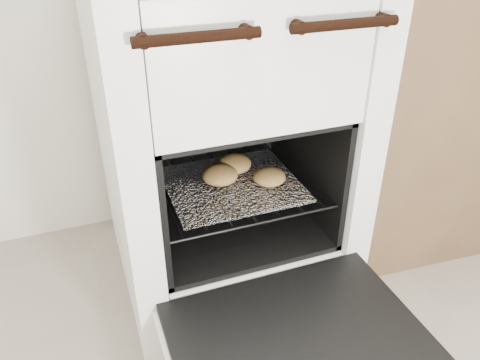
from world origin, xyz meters
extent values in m
cube|color=white|center=(0.09, 1.15, 0.51)|extent=(0.66, 0.70, 1.01)
cylinder|color=black|center=(-0.07, 0.78, 0.88)|extent=(0.24, 0.02, 0.02)
cylinder|color=black|center=(0.24, 0.78, 0.88)|extent=(0.24, 0.02, 0.02)
cube|color=black|center=(0.09, 0.58, 0.23)|extent=(0.57, 0.44, 0.03)
cube|color=white|center=(0.09, 0.58, 0.21)|extent=(0.59, 0.46, 0.02)
cylinder|color=black|center=(-0.15, 1.06, 0.38)|extent=(0.01, 0.46, 0.01)
cylinder|color=black|center=(0.32, 1.06, 0.38)|extent=(0.01, 0.46, 0.01)
cylinder|color=black|center=(0.09, 0.84, 0.38)|extent=(0.47, 0.01, 0.01)
cylinder|color=black|center=(0.09, 1.28, 0.38)|extent=(0.47, 0.01, 0.01)
cylinder|color=black|center=(-0.11, 1.06, 0.38)|extent=(0.01, 0.44, 0.01)
cylinder|color=black|center=(-0.04, 1.06, 0.38)|extent=(0.01, 0.44, 0.01)
cylinder|color=black|center=(0.02, 1.06, 0.38)|extent=(0.01, 0.44, 0.01)
cylinder|color=black|center=(0.09, 1.06, 0.38)|extent=(0.01, 0.44, 0.01)
cylinder|color=black|center=(0.15, 1.06, 0.38)|extent=(0.01, 0.44, 0.01)
cylinder|color=black|center=(0.22, 1.06, 0.38)|extent=(0.01, 0.44, 0.01)
cylinder|color=black|center=(0.29, 1.06, 0.38)|extent=(0.01, 0.44, 0.01)
cube|color=white|center=(0.09, 1.04, 0.39)|extent=(0.37, 0.33, 0.01)
ellipsoid|color=tan|center=(0.19, 1.00, 0.42)|extent=(0.13, 0.13, 0.04)
ellipsoid|color=tan|center=(0.06, 1.05, 0.42)|extent=(0.12, 0.12, 0.05)
ellipsoid|color=tan|center=(0.12, 1.10, 0.42)|extent=(0.13, 0.13, 0.05)
cube|color=brown|center=(0.94, 1.21, 0.50)|extent=(1.03, 0.72, 0.99)
camera|label=1|loc=(-0.30, -0.06, 1.09)|focal=35.00mm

